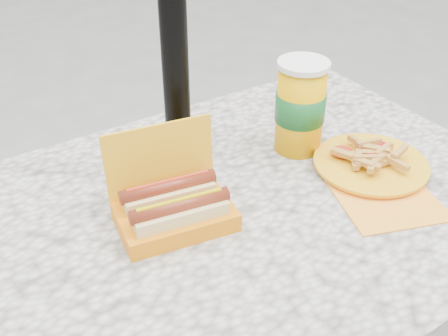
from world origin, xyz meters
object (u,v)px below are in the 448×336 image
umbrella_pole (172,1)px  hotdog_box (174,206)px  soda_cup (300,106)px  fries_plate (371,165)px

umbrella_pole → hotdog_box: size_ratio=9.92×
soda_cup → hotdog_box: bearing=-166.7°
umbrella_pole → soda_cup: bearing=-13.1°
fries_plate → soda_cup: bearing=115.1°
fries_plate → soda_cup: soda_cup is taller
umbrella_pole → fries_plate: bearing=-32.9°
fries_plate → umbrella_pole: bearing=147.1°
umbrella_pole → fries_plate: 0.52m
hotdog_box → fries_plate: bearing=-0.5°
hotdog_box → fries_plate: size_ratio=0.68×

